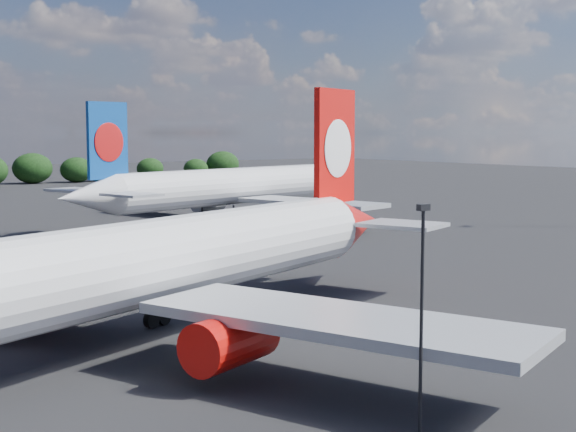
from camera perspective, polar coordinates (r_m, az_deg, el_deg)
qantas_airliner at (r=52.50m, az=-7.46°, el=-2.98°), size 49.67×47.83×16.90m
china_southern_airliner at (r=116.87m, az=-4.92°, el=1.97°), size 51.68×49.53×17.11m
apron_lamp_post at (r=35.14m, az=9.48°, el=-6.44°), size 0.55×0.30×10.22m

